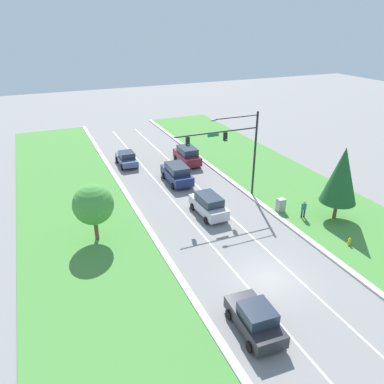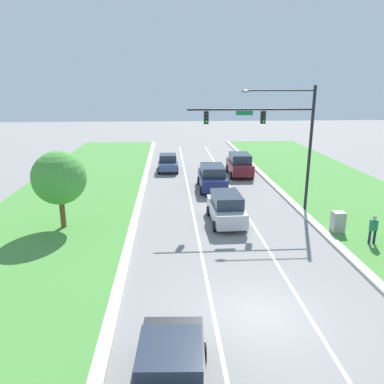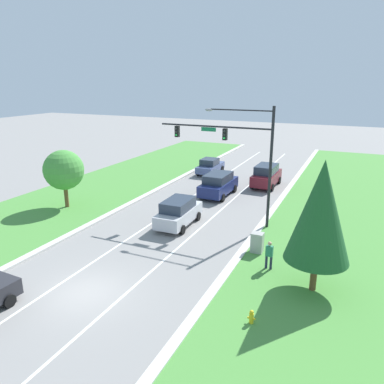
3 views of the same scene
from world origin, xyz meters
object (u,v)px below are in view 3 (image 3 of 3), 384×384
object	(u,v)px
silver_suv	(179,212)
pedestrian	(269,254)
navy_suv	(218,184)
fire_hydrant	(251,318)
utility_cabinet	(257,243)
slate_blue_sedan	(210,166)
traffic_signal_mast	(238,147)
burgundy_suv	(266,175)
conifer_near_right_tree	(320,212)
oak_near_left_tree	(64,170)

from	to	relation	value
silver_suv	pedestrian	world-z (taller)	silver_suv
navy_suv	silver_suv	bearing A→B (deg)	-89.39
navy_suv	silver_suv	world-z (taller)	navy_suv
silver_suv	fire_hydrant	size ratio (longest dim) A/B	6.60
navy_suv	silver_suv	distance (m)	7.97
fire_hydrant	utility_cabinet	bearing A→B (deg)	103.04
navy_suv	slate_blue_sedan	xyz separation A→B (m)	(-3.68, 7.25, -0.18)
pedestrian	fire_hydrant	bearing A→B (deg)	99.62
fire_hydrant	slate_blue_sedan	bearing A→B (deg)	115.50
pedestrian	fire_hydrant	distance (m)	5.11
traffic_signal_mast	pedestrian	size ratio (longest dim) A/B	4.99
burgundy_suv	fire_hydrant	distance (m)	22.24
burgundy_suv	utility_cabinet	world-z (taller)	burgundy_suv
silver_suv	utility_cabinet	bearing A→B (deg)	-20.10
slate_blue_sedan	navy_suv	bearing A→B (deg)	-63.07
traffic_signal_mast	burgundy_suv	xyz separation A→B (m)	(-0.34, 10.64, -4.51)
traffic_signal_mast	burgundy_suv	distance (m)	11.56
utility_cabinet	fire_hydrant	bearing A→B (deg)	-76.96
traffic_signal_mast	slate_blue_sedan	bearing A→B (deg)	118.88
utility_cabinet	conifer_near_right_tree	bearing A→B (deg)	-39.66
slate_blue_sedan	fire_hydrant	distance (m)	26.81
utility_cabinet	pedestrian	world-z (taller)	pedestrian
silver_suv	fire_hydrant	world-z (taller)	silver_suv
burgundy_suv	utility_cabinet	size ratio (longest dim) A/B	3.67
slate_blue_sedan	burgundy_suv	xyz separation A→B (m)	(6.88, -2.45, 0.23)
slate_blue_sedan	conifer_near_right_tree	size ratio (longest dim) A/B	0.66
utility_cabinet	fire_hydrant	xyz separation A→B (m)	(1.59, -6.85, -0.31)
fire_hydrant	conifer_near_right_tree	world-z (taller)	conifer_near_right_tree
fire_hydrant	oak_near_left_tree	bearing A→B (deg)	154.19
traffic_signal_mast	fire_hydrant	world-z (taller)	traffic_signal_mast
navy_suv	conifer_near_right_tree	distance (m)	16.69
burgundy_suv	conifer_near_right_tree	size ratio (longest dim) A/B	0.72
pedestrian	traffic_signal_mast	bearing A→B (deg)	-53.04
traffic_signal_mast	silver_suv	size ratio (longest dim) A/B	1.83
navy_suv	silver_suv	size ratio (longest dim) A/B	1.10
burgundy_suv	silver_suv	distance (m)	13.18
traffic_signal_mast	oak_near_left_tree	xyz separation A→B (m)	(-13.61, -2.43, -2.46)
burgundy_suv	navy_suv	bearing A→B (deg)	-122.63
navy_suv	fire_hydrant	bearing A→B (deg)	-64.24
conifer_near_right_tree	burgundy_suv	bearing A→B (deg)	110.50
traffic_signal_mast	oak_near_left_tree	bearing A→B (deg)	-169.89
pedestrian	conifer_near_right_tree	bearing A→B (deg)	158.60
slate_blue_sedan	pedestrian	world-z (taller)	slate_blue_sedan
burgundy_suv	silver_suv	bearing A→B (deg)	-103.16
conifer_near_right_tree	fire_hydrant	bearing A→B (deg)	-117.74
navy_suv	oak_near_left_tree	size ratio (longest dim) A/B	1.06
fire_hydrant	traffic_signal_mast	bearing A→B (deg)	111.26
slate_blue_sedan	conifer_near_right_tree	xyz separation A→B (m)	(13.57, -20.34, 3.30)
navy_suv	utility_cabinet	world-z (taller)	navy_suv
utility_cabinet	fire_hydrant	world-z (taller)	utility_cabinet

